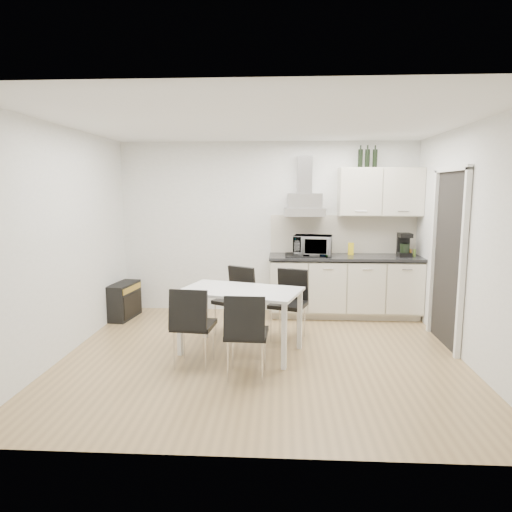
{
  "coord_description": "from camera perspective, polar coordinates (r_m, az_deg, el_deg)",
  "views": [
    {
      "loc": [
        0.21,
        -5.0,
        1.91
      ],
      "look_at": [
        -0.09,
        0.39,
        1.1
      ],
      "focal_mm": 32.0,
      "sensor_mm": 36.0,
      "label": 1
    }
  ],
  "objects": [
    {
      "name": "kitchenette",
      "position": [
        6.89,
        11.31,
        -0.66
      ],
      "size": [
        2.22,
        0.64,
        2.52
      ],
      "color": "beige",
      "rests_on": "ground"
    },
    {
      "name": "wall_back",
      "position": [
        7.03,
        1.46,
        3.54
      ],
      "size": [
        4.5,
        0.1,
        2.6
      ],
      "primitive_type": "cube",
      "color": "white",
      "rests_on": "ground"
    },
    {
      "name": "wall_front",
      "position": [
        3.07,
        -0.86,
        -2.92
      ],
      "size": [
        4.5,
        0.1,
        2.6
      ],
      "primitive_type": "cube",
      "color": "white",
      "rests_on": "ground"
    },
    {
      "name": "ground",
      "position": [
        5.36,
        0.72,
        -12.36
      ],
      "size": [
        4.5,
        4.5,
        0.0
      ],
      "primitive_type": "plane",
      "color": "#A58656",
      "rests_on": "ground"
    },
    {
      "name": "floor_speaker",
      "position": [
        7.25,
        -7.66,
        -5.67
      ],
      "size": [
        0.21,
        0.2,
        0.28
      ],
      "primitive_type": "cube",
      "rotation": [
        0.0,
        0.0,
        -0.39
      ],
      "color": "black",
      "rests_on": "ground"
    },
    {
      "name": "dining_table",
      "position": [
        5.29,
        -1.92,
        -5.1
      ],
      "size": [
        1.5,
        1.11,
        0.75
      ],
      "rotation": [
        0.0,
        0.0,
        -0.29
      ],
      "color": "white",
      "rests_on": "ground"
    },
    {
      "name": "guitar_amp",
      "position": [
        7.03,
        -16.17,
        -5.37
      ],
      "size": [
        0.35,
        0.66,
        0.52
      ],
      "rotation": [
        0.0,
        0.0,
        -0.13
      ],
      "color": "black",
      "rests_on": "ground"
    },
    {
      "name": "wall_left",
      "position": [
        5.61,
        -22.88,
        1.61
      ],
      "size": [
        0.1,
        4.0,
        2.6
      ],
      "primitive_type": "cube",
      "color": "white",
      "rests_on": "ground"
    },
    {
      "name": "chair_near_left",
      "position": [
        5.0,
        -7.77,
        -8.67
      ],
      "size": [
        0.49,
        0.54,
        0.88
      ],
      "primitive_type": null,
      "rotation": [
        0.0,
        0.0,
        -0.1
      ],
      "color": "black",
      "rests_on": "ground"
    },
    {
      "name": "chair_near_right",
      "position": [
        4.68,
        -1.16,
        -9.78
      ],
      "size": [
        0.46,
        0.52,
        0.88
      ],
      "primitive_type": null,
      "rotation": [
        0.0,
        0.0,
        -0.04
      ],
      "color": "black",
      "rests_on": "ground"
    },
    {
      "name": "ceiling",
      "position": [
        5.05,
        0.78,
        16.38
      ],
      "size": [
        4.5,
        4.5,
        0.0
      ],
      "primitive_type": "plane",
      "color": "white",
      "rests_on": "wall_back"
    },
    {
      "name": "chair_far_right",
      "position": [
        5.79,
        4.04,
        -6.19
      ],
      "size": [
        0.58,
        0.61,
        0.88
      ],
      "primitive_type": null,
      "rotation": [
        0.0,
        0.0,
        2.82
      ],
      "color": "black",
      "rests_on": "ground"
    },
    {
      "name": "wall_right",
      "position": [
        5.43,
        25.19,
        1.27
      ],
      "size": [
        0.1,
        4.0,
        2.6
      ],
      "primitive_type": "cube",
      "color": "white",
      "rests_on": "ground"
    },
    {
      "name": "chair_far_left",
      "position": [
        5.97,
        -2.83,
        -5.74
      ],
      "size": [
        0.63,
        0.65,
        0.88
      ],
      "primitive_type": null,
      "rotation": [
        0.0,
        0.0,
        2.63
      ],
      "color": "black",
      "rests_on": "ground"
    },
    {
      "name": "doorway",
      "position": [
        5.96,
        22.73,
        -0.43
      ],
      "size": [
        0.08,
        1.04,
        2.1
      ],
      "primitive_type": "cube",
      "color": "white",
      "rests_on": "ground"
    }
  ]
}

